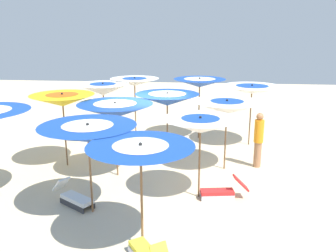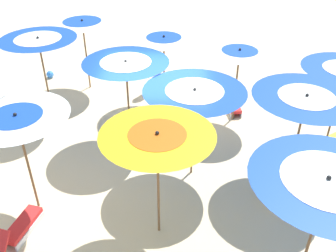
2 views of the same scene
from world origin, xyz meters
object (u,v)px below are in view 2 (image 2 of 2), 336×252
Objects in this scene: beachgoer_0 at (157,63)px; beach_umbrella_11 at (326,187)px; beach_umbrella_5 at (18,125)px; lounger_0 at (232,103)px; lounger_2 at (19,228)px; beach_ball at (50,74)px; beach_umbrella_0 at (83,26)px; beach_umbrella_6 at (239,57)px; beach_umbrella_8 at (157,143)px; beach_umbrella_1 at (39,44)px; beach_umbrella_4 at (126,69)px; beach_umbrella_7 at (194,99)px; lounger_1 at (280,187)px; beach_umbrella_3 at (164,44)px; beach_umbrella_10 at (305,104)px.

beach_umbrella_11 is at bearing 34.83° from beachgoer_0.
beach_umbrella_5 reaches higher than lounger_0.
beach_ball is at bearing 26.35° from lounger_2.
beach_umbrella_5 reaches higher than beach_umbrella_0.
lounger_0 is at bearing -84.27° from beach_umbrella_11.
beachgoer_0 is at bearing 170.41° from beach_ball.
beach_umbrella_6 is 4.75m from beach_umbrella_8.
beach_umbrella_4 is at bearing 157.60° from beach_umbrella_1.
lounger_2 is 6.89m from beachgoer_0.
beach_umbrella_4 is 1.01× the size of beach_umbrella_7.
beach_umbrella_5 is 0.98× the size of beach_umbrella_8.
beach_umbrella_4 is at bearing 21.48° from beach_umbrella_6.
beach_umbrella_8 reaches higher than lounger_0.
beach_umbrella_4 is 4.32m from lounger_2.
beach_umbrella_0 is 2.09m from beach_umbrella_1.
beach_umbrella_8 reaches higher than beach_umbrella_0.
lounger_2 is at bearing 138.27° from lounger_1.
beachgoer_0 is (-2.33, 0.00, -1.21)m from beach_umbrella_0.
beach_umbrella_3 is 1.71× the size of lounger_2.
beach_umbrella_3 reaches higher than lounger_2.
lounger_1 is (-0.76, 3.16, -1.78)m from beach_umbrella_6.
lounger_1 is (-2.85, 3.94, -1.82)m from beach_umbrella_3.
beach_umbrella_1 is 5.87m from lounger_0.
beach_umbrella_8 is (-3.52, 4.25, -0.10)m from beach_umbrella_1.
beach_umbrella_8 reaches higher than beach_umbrella_6.
beach_umbrella_4 is 1.75× the size of lounger_2.
beach_umbrella_1 is at bearing 109.15° from beach_ball.
beach_umbrella_7 is at bearing -1.77° from beach_umbrella_10.
beach_umbrella_10 is at bearing 142.66° from beach_umbrella_0.
beach_umbrella_4 is 1.82× the size of lounger_1.
beach_umbrella_0 is 6.83m from beach_umbrella_8.
beach_umbrella_1 is 1.95× the size of lounger_1.
lounger_0 is (-0.04, -0.60, -1.77)m from beach_umbrella_6.
beach_umbrella_5 reaches higher than beach_ball.
beach_umbrella_5 is 9.28× the size of beach_ball.
lounger_1 is at bearing -61.77° from lounger_2.
beachgoer_0 is at bearing -67.34° from beach_umbrella_11.
beach_umbrella_10 is 1.78× the size of lounger_1.
beach_umbrella_1 reaches higher than beach_umbrella_7.
beach_umbrella_4 is 9.11× the size of beach_ball.
beach_umbrella_7 reaches higher than beach_umbrella_10.
beach_umbrella_3 is 1.00× the size of beach_umbrella_10.
beach_umbrella_4 reaches higher than beach_umbrella_7.
beach_umbrella_0 is 1.78× the size of lounger_2.
beach_umbrella_11 is 1.91× the size of lounger_1.
lounger_1 is (-5.47, 5.01, -1.95)m from beach_umbrella_0.
beach_ball is (6.96, -7.92, -2.12)m from beach_umbrella_11.
beachgoer_0 is (-3.02, -1.96, -1.33)m from beach_umbrella_1.
beach_ball is (1.68, -7.13, -0.07)m from lounger_2.
beach_umbrella_11 is (-6.05, 5.29, -0.04)m from beach_umbrella_1.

